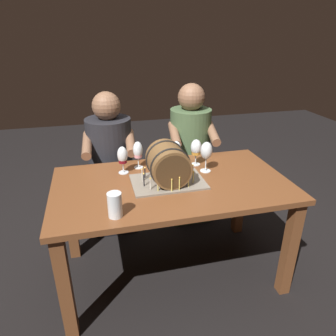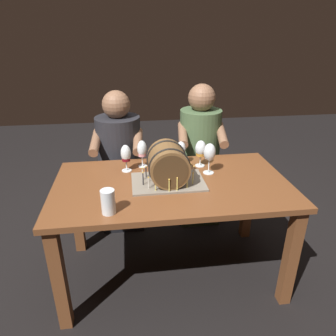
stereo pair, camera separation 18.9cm
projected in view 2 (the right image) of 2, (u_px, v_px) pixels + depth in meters
The scene contains 11 objects.
ground_plane at pixel (171, 271), 2.23m from camera, with size 8.00×8.00×0.00m, color black.
dining_table at pixel (172, 197), 1.98m from camera, with size 1.47×0.82×0.72m.
barrel_cake at pixel (168, 165), 1.88m from camera, with size 0.45×0.30×0.26m.
wine_glass_amber at pixel (201, 150), 2.12m from camera, with size 0.08×0.08×0.19m.
wine_glass_rose at pixel (142, 150), 2.11m from camera, with size 0.07×0.07×0.19m.
wine_glass_white at pixel (181, 149), 2.15m from camera, with size 0.07×0.07×0.17m.
wine_glass_red at pixel (126, 155), 2.05m from camera, with size 0.07×0.07×0.18m.
wine_glass_empty at pixel (210, 153), 2.00m from camera, with size 0.08×0.08×0.21m.
beer_pint at pixel (108, 203), 1.59m from camera, with size 0.07×0.07×0.13m.
person_seated_left at pixel (120, 166), 2.57m from camera, with size 0.41×0.49×1.18m.
person_seated_right at pixel (199, 161), 2.65m from camera, with size 0.41×0.50×1.21m.
Camera 2 is at (-0.25, -1.71, 1.60)m, focal length 33.10 mm.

